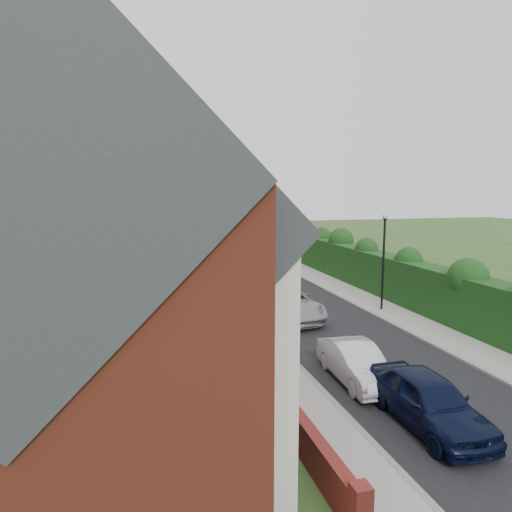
# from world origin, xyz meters

# --- Properties ---
(ground) EXTENTS (140.00, 140.00, 0.00)m
(ground) POSITION_xyz_m (0.00, 0.00, 0.00)
(ground) COLOR #2D4C1E
(ground) RESTS_ON ground
(road) EXTENTS (6.00, 58.00, 0.02)m
(road) POSITION_xyz_m (-0.50, 11.00, 0.01)
(road) COLOR black
(road) RESTS_ON ground
(pavement_hedge_side) EXTENTS (2.20, 58.00, 0.12)m
(pavement_hedge_side) POSITION_xyz_m (3.60, 11.00, 0.06)
(pavement_hedge_side) COLOR #989590
(pavement_hedge_side) RESTS_ON ground
(pavement_house_side) EXTENTS (1.70, 58.00, 0.12)m
(pavement_house_side) POSITION_xyz_m (-4.35, 11.00, 0.06)
(pavement_house_side) COLOR #989590
(pavement_house_side) RESTS_ON ground
(kerb_hedge_side) EXTENTS (0.18, 58.00, 0.13)m
(kerb_hedge_side) POSITION_xyz_m (2.55, 11.00, 0.07)
(kerb_hedge_side) COLOR gray
(kerb_hedge_side) RESTS_ON ground
(kerb_house_side) EXTENTS (0.18, 58.00, 0.13)m
(kerb_house_side) POSITION_xyz_m (-3.55, 11.00, 0.07)
(kerb_house_side) COLOR gray
(kerb_house_side) RESTS_ON ground
(hedge) EXTENTS (2.10, 58.00, 2.85)m
(hedge) POSITION_xyz_m (5.40, 11.00, 1.60)
(hedge) COLOR #123914
(hedge) RESTS_ON ground
(terrace_row) EXTENTS (9.05, 40.50, 11.50)m
(terrace_row) POSITION_xyz_m (-10.87, 9.98, 4.47)
(terrace_row) COLOR maroon
(terrace_row) RESTS_ON ground
(garden_wall_row) EXTENTS (0.35, 40.35, 1.10)m
(garden_wall_row) POSITION_xyz_m (-5.35, 10.00, 0.46)
(garden_wall_row) COLOR maroon
(garden_wall_row) RESTS_ON ground
(lamppost) EXTENTS (0.32, 0.32, 5.16)m
(lamppost) POSITION_xyz_m (3.40, 4.00, 3.30)
(lamppost) COLOR black
(lamppost) RESTS_ON ground
(tree_far_left) EXTENTS (7.14, 6.80, 9.29)m
(tree_far_left) POSITION_xyz_m (-2.65, 40.08, 5.71)
(tree_far_left) COLOR #332316
(tree_far_left) RESTS_ON ground
(tree_far_right) EXTENTS (7.98, 7.60, 10.31)m
(tree_far_right) POSITION_xyz_m (3.39, 42.08, 6.31)
(tree_far_right) COLOR #332316
(tree_far_right) RESTS_ON ground
(tree_far_back) EXTENTS (8.40, 8.00, 10.82)m
(tree_far_back) POSITION_xyz_m (-8.59, 43.08, 6.62)
(tree_far_back) COLOR #332316
(tree_far_back) RESTS_ON ground
(car_navy) EXTENTS (1.77, 4.28, 1.45)m
(car_navy) POSITION_xyz_m (-1.60, -6.79, 0.73)
(car_navy) COLOR black
(car_navy) RESTS_ON ground
(car_silver_a) EXTENTS (1.50, 3.94, 1.28)m
(car_silver_a) POSITION_xyz_m (-2.11, -3.66, 0.64)
(car_silver_a) COLOR silver
(car_silver_a) RESTS_ON ground
(car_silver_b) EXTENTS (3.03, 5.65, 1.51)m
(car_silver_b) POSITION_xyz_m (-1.90, 4.16, 0.75)
(car_silver_b) COLOR #9D9FA4
(car_silver_b) RESTS_ON ground
(car_white) EXTENTS (2.46, 5.38, 1.53)m
(car_white) POSITION_xyz_m (-2.59, 7.87, 0.76)
(car_white) COLOR silver
(car_white) RESTS_ON ground
(car_green) EXTENTS (2.13, 4.43, 1.46)m
(car_green) POSITION_xyz_m (-1.62, 14.32, 0.73)
(car_green) COLOR black
(car_green) RESTS_ON ground
(car_red) EXTENTS (2.27, 4.67, 1.48)m
(car_red) POSITION_xyz_m (-1.83, 21.80, 0.74)
(car_red) COLOR maroon
(car_red) RESTS_ON ground
(car_beige) EXTENTS (2.99, 4.90, 1.27)m
(car_beige) POSITION_xyz_m (-2.29, 27.08, 0.64)
(car_beige) COLOR beige
(car_beige) RESTS_ON ground
(car_grey) EXTENTS (3.19, 5.81, 1.59)m
(car_grey) POSITION_xyz_m (-1.71, 29.40, 0.80)
(car_grey) COLOR #55575C
(car_grey) RESTS_ON ground
(car_black) EXTENTS (2.78, 4.97, 1.60)m
(car_black) POSITION_xyz_m (-2.75, 36.29, 0.80)
(car_black) COLOR black
(car_black) RESTS_ON ground
(horse) EXTENTS (1.19, 2.04, 1.62)m
(horse) POSITION_xyz_m (-0.23, 13.59, 0.81)
(horse) COLOR #4A2A1B
(horse) RESTS_ON ground
(horse_cart) EXTENTS (1.49, 3.29, 2.38)m
(horse_cart) POSITION_xyz_m (-0.23, 15.67, 1.36)
(horse_cart) COLOR black
(horse_cart) RESTS_ON ground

